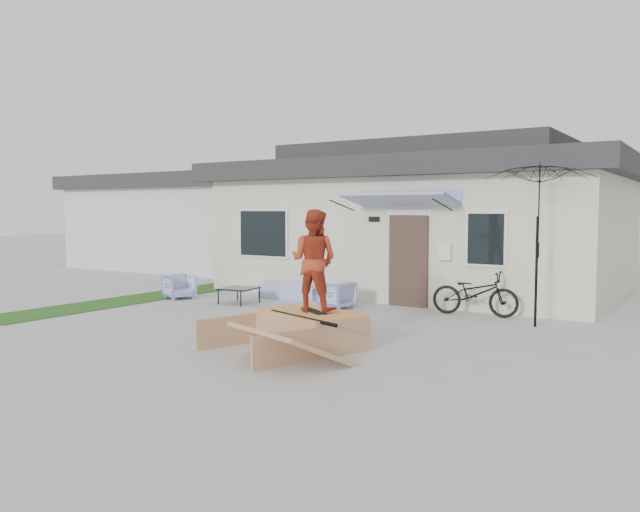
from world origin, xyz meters
The scene contains 13 objects.
ground centered at (0.00, 0.00, 0.00)m, with size 90.00×90.00×0.00m, color #ABABAB.
grass_strip centered at (-5.20, 2.00, 0.00)m, with size 1.40×8.00×0.01m, color #204F18.
house centered at (0.00, 7.99, 1.94)m, with size 10.80×8.49×4.10m.
neighbor_house centered at (-10.50, 10.00, 1.78)m, with size 8.60×7.60×3.50m.
loveseat centered at (-2.01, 4.05, 0.32)m, with size 1.62×0.48×0.63m, color #4651B7.
armchair_left centered at (-4.36, 2.53, 0.34)m, with size 0.66×0.61×0.67m, color #4651B7.
armchair_right centered at (-0.24, 3.33, 0.34)m, with size 0.65×0.61×0.67m, color #4651B7.
coffee_table centered at (-2.57, 2.70, 0.19)m, with size 0.77×0.77×0.38m, color black.
bicycle centered at (2.72, 4.05, 0.58)m, with size 0.63×1.81×1.15m, color black.
patio_umbrella centered at (4.11, 3.43, 1.75)m, with size 2.22×2.08×2.20m.
skate_ramp centered at (1.46, -0.27, 0.28)m, with size 1.66×2.21×0.55m, color #AC7C56, non-canonical shape.
skateboard centered at (1.48, -0.22, 0.58)m, with size 0.76×0.19×0.05m, color black.
skater centered at (1.48, -0.22, 1.43)m, with size 0.81×0.63×1.65m, color #A6341D.
Camera 1 is at (7.09, -8.76, 2.21)m, focal length 35.45 mm.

